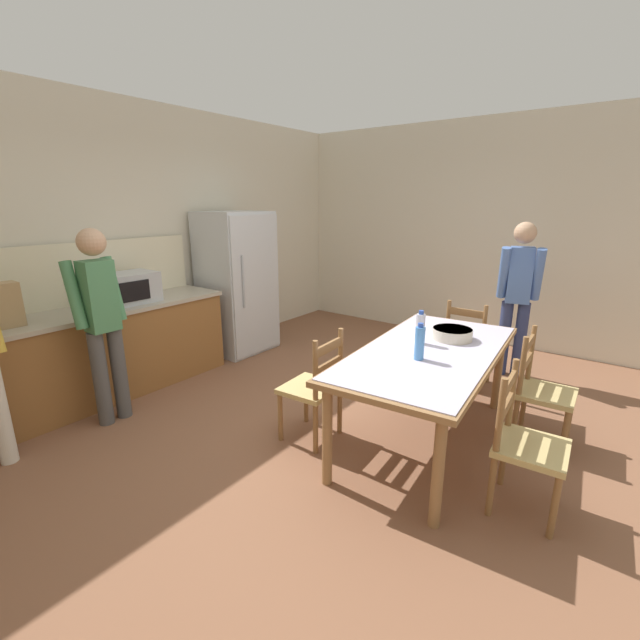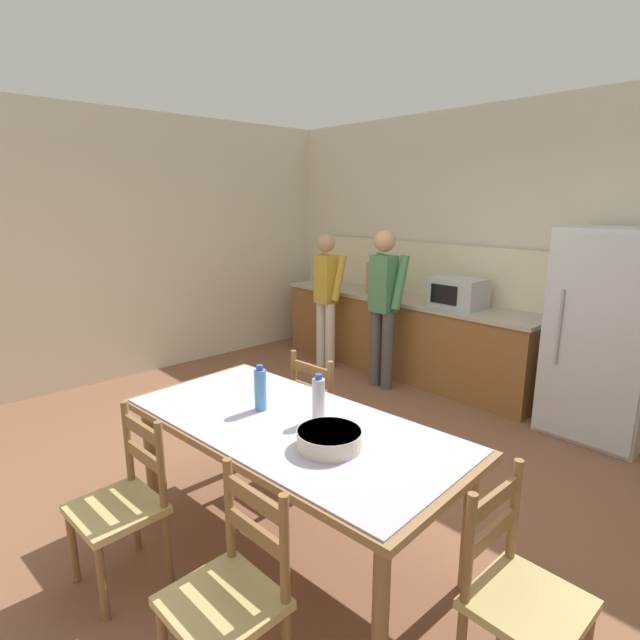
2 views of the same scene
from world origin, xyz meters
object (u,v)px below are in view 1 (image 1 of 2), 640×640
serving_bowl (452,333)px  chair_side_near_left (525,444)px  refrigerator (237,283)px  person_at_counter (101,317)px  paper_bag (3,305)px  microwave (129,288)px  bottle_near_centre (420,343)px  dining_table (429,359)px  chair_side_far_left (314,388)px  chair_side_near_right (541,391)px  person_by_table (518,292)px  chair_head_end (468,344)px  bottle_off_centre (420,328)px

serving_bowl → chair_side_near_left: size_ratio=0.35×
refrigerator → person_at_counter: bearing=-165.7°
paper_bag → microwave: bearing=0.4°
bottle_near_centre → serving_bowl: 0.60m
dining_table → chair_side_far_left: (-0.51, 0.73, -0.26)m
serving_bowl → chair_side_far_left: (-0.86, 0.77, -0.38)m
chair_side_near_left → chair_side_near_right: same height
person_by_table → microwave: bearing=-65.1°
chair_side_near_right → person_by_table: size_ratio=0.55×
paper_bag → serving_bowl: bearing=-52.8°
chair_side_far_left → chair_side_near_right: size_ratio=1.00×
refrigerator → person_by_table: (1.19, -3.03, 0.06)m
dining_table → person_at_counter: 2.69m
serving_bowl → chair_head_end: 1.02m
bottle_near_centre → chair_side_far_left: bottle_near_centre is taller
paper_bag → dining_table: bearing=-57.1°
chair_side_near_left → bottle_off_centre: bearing=59.5°
dining_table → chair_side_near_left: 0.92m
bottle_near_centre → chair_head_end: (1.53, 0.12, -0.46)m
paper_bag → serving_bowl: size_ratio=1.12×
bottle_near_centre → chair_side_near_right: size_ratio=0.30×
person_at_counter → dining_table: bearing=-150.5°
refrigerator → chair_head_end: (0.63, -2.73, -0.43)m
bottle_off_centre → chair_side_near_right: bearing=-64.0°
chair_side_near_right → person_at_counter: person_at_counter is taller
chair_side_near_left → chair_head_end: 1.89m
bottle_near_centre → bottle_off_centre: 0.37m
bottle_near_centre → serving_bowl: (0.60, -0.02, -0.07)m
refrigerator → person_by_table: 3.26m
paper_bag → bottle_off_centre: bearing=-54.7°
refrigerator → chair_side_near_left: size_ratio=1.92×
bottle_off_centre → chair_side_near_left: bottle_off_centre is taller
refrigerator → paper_bag: (-2.48, 0.01, 0.19)m
bottle_off_centre → chair_side_near_right: 1.06m
bottle_near_centre → microwave: bearing=100.2°
bottle_near_centre → chair_side_far_left: size_ratio=0.30×
refrigerator → chair_side_near_left: 3.80m
chair_side_near_left → person_by_table: 2.35m
chair_side_near_left → chair_side_near_right: (0.89, 0.07, 0.00)m
bottle_off_centre → chair_side_far_left: size_ratio=0.30×
chair_side_near_right → person_by_table: bearing=19.7°
refrigerator → chair_side_far_left: (-1.15, -2.11, -0.43)m
bottle_near_centre → chair_side_near_left: bearing=-100.0°
person_at_counter → microwave: bearing=-47.0°
serving_bowl → person_at_counter: bearing=125.1°
microwave → chair_side_near_left: size_ratio=0.55×
serving_bowl → person_at_counter: person_at_counter is taller
bottle_off_centre → chair_head_end: (1.19, -0.02, -0.46)m
bottle_off_centre → chair_side_far_left: bottle_off_centre is taller
chair_side_near_left → chair_side_near_right: bearing=1.1°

